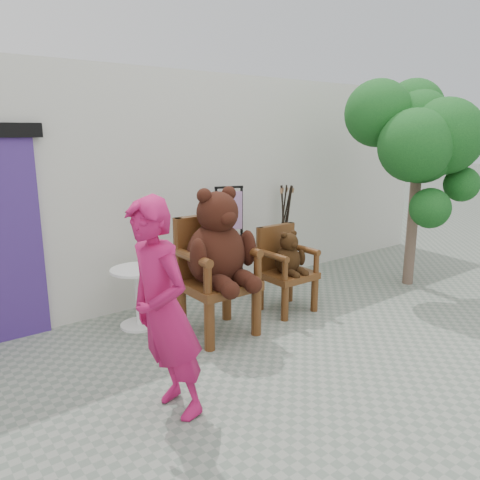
{
  "coord_description": "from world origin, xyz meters",
  "views": [
    {
      "loc": [
        -3.71,
        -2.76,
        2.24
      ],
      "look_at": [
        -0.36,
        1.63,
        0.95
      ],
      "focal_mm": 35.0,
      "sensor_mm": 36.0,
      "label": 1
    }
  ],
  "objects_px": {
    "chair_big": "(217,253)",
    "stool_bucket": "(285,238)",
    "chair_small": "(286,262)",
    "person": "(164,311)",
    "cafe_table": "(138,290)",
    "tree": "(420,134)",
    "display_stand": "(229,253)"
  },
  "relations": [
    {
      "from": "chair_big",
      "to": "stool_bucket",
      "type": "xyz_separation_m",
      "value": [
        1.97,
        1.03,
        -0.29
      ]
    },
    {
      "from": "chair_big",
      "to": "chair_small",
      "type": "distance_m",
      "value": 1.14
    },
    {
      "from": "chair_small",
      "to": "person",
      "type": "xyz_separation_m",
      "value": [
        -2.33,
        -1.14,
        0.26
      ]
    },
    {
      "from": "chair_big",
      "to": "cafe_table",
      "type": "distance_m",
      "value": 1.08
    },
    {
      "from": "person",
      "to": "tree",
      "type": "xyz_separation_m",
      "value": [
        4.33,
        0.66,
        1.31
      ]
    },
    {
      "from": "chair_big",
      "to": "chair_small",
      "type": "xyz_separation_m",
      "value": [
        1.1,
        0.08,
        -0.3
      ]
    },
    {
      "from": "tree",
      "to": "person",
      "type": "bearing_deg",
      "value": -171.31
    },
    {
      "from": "chair_big",
      "to": "cafe_table",
      "type": "height_order",
      "value": "chair_big"
    },
    {
      "from": "stool_bucket",
      "to": "chair_small",
      "type": "bearing_deg",
      "value": -132.32
    },
    {
      "from": "chair_small",
      "to": "stool_bucket",
      "type": "xyz_separation_m",
      "value": [
        0.87,
        0.95,
        0.01
      ]
    },
    {
      "from": "person",
      "to": "cafe_table",
      "type": "xyz_separation_m",
      "value": [
        0.6,
        1.78,
        -0.45
      ]
    },
    {
      "from": "person",
      "to": "display_stand",
      "type": "height_order",
      "value": "person"
    },
    {
      "from": "chair_small",
      "to": "display_stand",
      "type": "relative_size",
      "value": 0.71
    },
    {
      "from": "display_stand",
      "to": "stool_bucket",
      "type": "height_order",
      "value": "display_stand"
    },
    {
      "from": "chair_small",
      "to": "stool_bucket",
      "type": "distance_m",
      "value": 1.29
    },
    {
      "from": "chair_big",
      "to": "stool_bucket",
      "type": "relative_size",
      "value": 1.14
    },
    {
      "from": "chair_big",
      "to": "display_stand",
      "type": "distance_m",
      "value": 1.41
    },
    {
      "from": "chair_big",
      "to": "display_stand",
      "type": "bearing_deg",
      "value": 48.45
    },
    {
      "from": "stool_bucket",
      "to": "tree",
      "type": "relative_size",
      "value": 0.49
    },
    {
      "from": "chair_small",
      "to": "tree",
      "type": "relative_size",
      "value": 0.36
    },
    {
      "from": "tree",
      "to": "chair_big",
      "type": "bearing_deg",
      "value": 172.65
    },
    {
      "from": "person",
      "to": "tree",
      "type": "height_order",
      "value": "tree"
    },
    {
      "from": "chair_small",
      "to": "cafe_table",
      "type": "bearing_deg",
      "value": 159.65
    },
    {
      "from": "cafe_table",
      "to": "tree",
      "type": "height_order",
      "value": "tree"
    },
    {
      "from": "person",
      "to": "tree",
      "type": "distance_m",
      "value": 4.57
    },
    {
      "from": "cafe_table",
      "to": "tree",
      "type": "xyz_separation_m",
      "value": [
        3.73,
        -1.12,
        1.76
      ]
    },
    {
      "from": "person",
      "to": "stool_bucket",
      "type": "height_order",
      "value": "person"
    },
    {
      "from": "cafe_table",
      "to": "display_stand",
      "type": "distance_m",
      "value": 1.57
    },
    {
      "from": "cafe_table",
      "to": "stool_bucket",
      "type": "xyz_separation_m",
      "value": [
        2.6,
        0.31,
        0.2
      ]
    },
    {
      "from": "chair_big",
      "to": "display_stand",
      "type": "relative_size",
      "value": 1.1
    },
    {
      "from": "chair_small",
      "to": "person",
      "type": "distance_m",
      "value": 2.61
    },
    {
      "from": "chair_small",
      "to": "person",
      "type": "bearing_deg",
      "value": -153.91
    }
  ]
}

